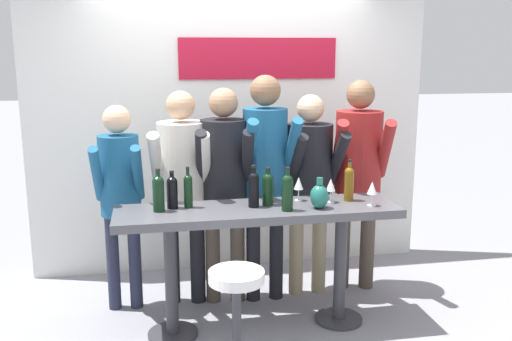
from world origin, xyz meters
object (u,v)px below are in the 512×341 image
(person_center_left, at_px, (224,173))
(person_center_right, at_px, (310,174))
(wine_bottle_1, at_px, (268,188))
(wine_bottle_4, at_px, (188,189))
(tasting_table, at_px, (258,231))
(bar_stool, at_px, (237,306))
(decorative_vase, at_px, (319,196))
(wine_bottle_3, at_px, (287,191))
(person_right, at_px, (358,163))
(wine_bottle_6, at_px, (254,188))
(wine_bottle_0, at_px, (158,192))
(wine_glass_2, at_px, (299,184))
(wine_bottle_5, at_px, (349,182))
(wine_glass_1, at_px, (372,189))
(wine_glass_0, at_px, (331,186))
(wine_bottle_2, at_px, (172,191))
(person_center, at_px, (265,163))
(person_left, at_px, (182,175))
(person_far_left, at_px, (120,185))

(person_center_left, distance_m, person_center_right, 0.70)
(wine_bottle_1, height_order, wine_bottle_4, wine_bottle_4)
(tasting_table, xyz_separation_m, bar_stool, (-0.24, -0.54, -0.30))
(decorative_vase, bearing_deg, wine_bottle_3, -176.06)
(wine_bottle_1, relative_size, decorative_vase, 1.24)
(tasting_table, distance_m, person_center_right, 0.80)
(bar_stool, height_order, person_right, person_right)
(wine_bottle_6, bearing_deg, decorative_vase, -14.90)
(person_center_right, bearing_deg, wine_bottle_6, -142.53)
(wine_bottle_6, bearing_deg, wine_bottle_0, 179.02)
(wine_bottle_4, height_order, wine_glass_2, wine_bottle_4)
(wine_bottle_5, bearing_deg, bar_stool, -147.05)
(wine_bottle_4, distance_m, wine_bottle_6, 0.46)
(wine_glass_1, bearing_deg, bar_stool, -157.31)
(wine_bottle_1, relative_size, wine_bottle_6, 0.91)
(tasting_table, distance_m, wine_bottle_1, 0.31)
(wine_glass_0, xyz_separation_m, decorative_vase, (-0.13, -0.14, -0.04))
(tasting_table, bearing_deg, wine_bottle_2, 171.46)
(person_center, bearing_deg, tasting_table, -108.86)
(wine_bottle_2, bearing_deg, wine_glass_1, -7.98)
(wine_bottle_4, relative_size, wine_bottle_5, 0.95)
(person_center_left, height_order, person_right, person_right)
(tasting_table, relative_size, person_left, 1.17)
(wine_glass_1, relative_size, decorative_vase, 0.80)
(decorative_vase, bearing_deg, wine_glass_1, -1.00)
(wine_glass_2, bearing_deg, wine_glass_1, -25.89)
(person_right, height_order, wine_bottle_6, person_right)
(wine_bottle_3, relative_size, wine_glass_1, 1.74)
(person_far_left, height_order, person_center_left, person_center_left)
(bar_stool, bearing_deg, tasting_table, 66.18)
(wine_bottle_2, relative_size, wine_bottle_5, 0.88)
(wine_bottle_2, xyz_separation_m, wine_bottle_5, (1.28, -0.03, 0.01))
(wine_bottle_2, height_order, wine_bottle_4, wine_bottle_4)
(person_center_right, xyz_separation_m, wine_glass_0, (0.02, -0.49, 0.02))
(bar_stool, relative_size, wine_bottle_6, 2.25)
(wine_bottle_6, bearing_deg, person_right, 29.15)
(wine_glass_1, bearing_deg, person_center_right, 113.45)
(wine_bottle_0, height_order, wine_glass_0, wine_bottle_0)
(bar_stool, xyz_separation_m, wine_glass_0, (0.78, 0.58, 0.60))
(bar_stool, bearing_deg, wine_bottle_2, 119.21)
(wine_bottle_0, relative_size, wine_glass_1, 1.69)
(wine_bottle_2, xyz_separation_m, wine_glass_1, (1.39, -0.20, -0.00))
(person_right, bearing_deg, wine_bottle_6, -140.10)
(wine_glass_1, bearing_deg, wine_bottle_1, 167.90)
(wine_glass_1, bearing_deg, wine_glass_0, 151.32)
(person_center, height_order, wine_bottle_0, person_center)
(person_left, distance_m, person_center, 0.65)
(tasting_table, bearing_deg, wine_bottle_1, 30.73)
(person_center, distance_m, wine_bottle_1, 0.44)
(wine_bottle_1, bearing_deg, person_center_left, 119.41)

